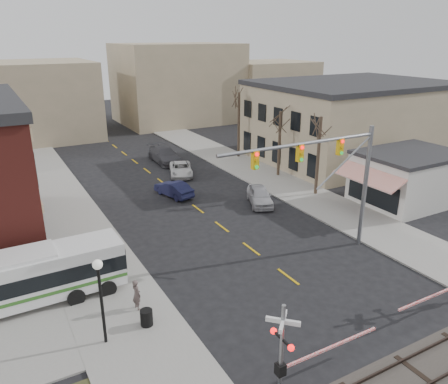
# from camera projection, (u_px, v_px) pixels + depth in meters

# --- Properties ---
(ground) EXTENTS (160.00, 160.00, 0.00)m
(ground) POSITION_uv_depth(u_px,v_px,m) (311.00, 294.00, 23.71)
(ground) COLOR black
(ground) RESTS_ON ground
(sidewalk_west) EXTENTS (5.00, 60.00, 0.12)m
(sidewalk_west) POSITION_uv_depth(u_px,v_px,m) (62.00, 205.00, 35.76)
(sidewalk_west) COLOR gray
(sidewalk_west) RESTS_ON ground
(sidewalk_east) EXTENTS (5.00, 60.00, 0.12)m
(sidewalk_east) POSITION_uv_depth(u_px,v_px,m) (256.00, 172.00, 44.47)
(sidewalk_east) COLOR gray
(sidewalk_east) RESTS_ON ground
(tan_building) EXTENTS (20.30, 15.30, 8.50)m
(tan_building) POSITION_uv_depth(u_px,v_px,m) (351.00, 120.00, 48.76)
(tan_building) COLOR gray
(tan_building) RESTS_ON ground
(awning_shop) EXTENTS (9.74, 6.20, 4.30)m
(awning_shop) POSITION_uv_depth(u_px,v_px,m) (408.00, 177.00, 36.04)
(awning_shop) COLOR beige
(awning_shop) RESTS_ON ground
(tree_east_a) EXTENTS (0.28, 0.28, 6.75)m
(tree_east_a) POSITION_uv_depth(u_px,v_px,m) (318.00, 156.00, 37.18)
(tree_east_a) COLOR #382B21
(tree_east_a) RESTS_ON sidewalk_east
(tree_east_b) EXTENTS (0.28, 0.28, 6.30)m
(tree_east_b) POSITION_uv_depth(u_px,v_px,m) (279.00, 144.00, 42.33)
(tree_east_b) COLOR #382B21
(tree_east_b) RESTS_ON sidewalk_east
(tree_east_c) EXTENTS (0.28, 0.28, 7.20)m
(tree_east_c) POSITION_uv_depth(u_px,v_px,m) (239.00, 125.00, 48.84)
(tree_east_c) COLOR #382B21
(tree_east_c) RESTS_ON sidewalk_east
(transit_bus) EXTENTS (11.09, 2.58, 2.85)m
(transit_bus) POSITION_uv_depth(u_px,v_px,m) (12.00, 281.00, 21.83)
(transit_bus) COLOR silver
(transit_bus) RESTS_ON ground
(traffic_signal_mast) EXTENTS (10.95, 0.30, 8.00)m
(traffic_signal_mast) POSITION_uv_depth(u_px,v_px,m) (332.00, 167.00, 26.07)
(traffic_signal_mast) COLOR gray
(traffic_signal_mast) RESTS_ON ground
(rr_crossing_west) EXTENTS (5.60, 1.36, 4.00)m
(rr_crossing_west) POSITION_uv_depth(u_px,v_px,m) (290.00, 347.00, 16.73)
(rr_crossing_west) COLOR gray
(rr_crossing_west) RESTS_ON ground
(street_lamp) EXTENTS (0.44, 0.44, 4.18)m
(street_lamp) POSITION_uv_depth(u_px,v_px,m) (100.00, 284.00, 18.80)
(street_lamp) COLOR black
(street_lamp) RESTS_ON sidewalk_west
(trash_bin) EXTENTS (0.60, 0.60, 0.81)m
(trash_bin) POSITION_uv_depth(u_px,v_px,m) (147.00, 318.00, 20.84)
(trash_bin) COLOR black
(trash_bin) RESTS_ON sidewalk_west
(car_a) EXTENTS (3.25, 4.62, 1.46)m
(car_a) POSITION_uv_depth(u_px,v_px,m) (260.00, 196.00, 36.02)
(car_a) COLOR #A9A8AD
(car_a) RESTS_ON ground
(car_b) EXTENTS (2.36, 4.29, 1.34)m
(car_b) POSITION_uv_depth(u_px,v_px,m) (174.00, 189.00, 37.79)
(car_b) COLOR #181A3C
(car_b) RESTS_ON ground
(car_c) EXTENTS (3.56, 5.04, 1.28)m
(car_c) POSITION_uv_depth(u_px,v_px,m) (181.00, 169.00, 43.44)
(car_c) COLOR silver
(car_c) RESTS_ON ground
(car_d) EXTENTS (2.41, 5.74, 1.66)m
(car_d) POSITION_uv_depth(u_px,v_px,m) (165.00, 155.00, 47.81)
(car_d) COLOR #434348
(car_d) RESTS_ON ground
(pedestrian_near) EXTENTS (0.51, 0.67, 1.64)m
(pedestrian_near) POSITION_uv_depth(u_px,v_px,m) (137.00, 294.00, 21.95)
(pedestrian_near) COLOR #554744
(pedestrian_near) RESTS_ON sidewalk_west
(pedestrian_far) EXTENTS (1.03, 1.11, 1.83)m
(pedestrian_far) POSITION_uv_depth(u_px,v_px,m) (78.00, 262.00, 24.85)
(pedestrian_far) COLOR #394964
(pedestrian_far) RESTS_ON sidewalk_west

